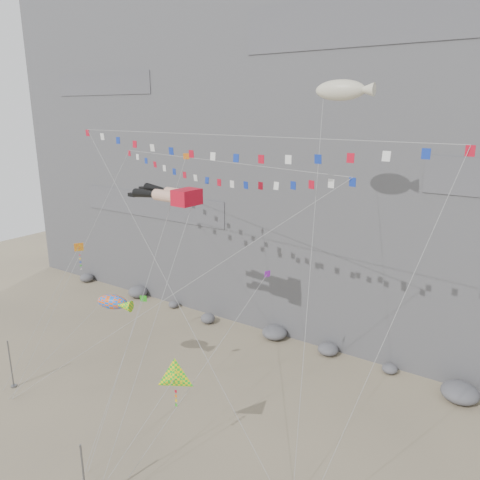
# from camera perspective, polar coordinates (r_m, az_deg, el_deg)

# --- Properties ---
(ground) EXTENTS (120.00, 120.00, 0.00)m
(ground) POSITION_cam_1_polar(r_m,az_deg,el_deg) (38.36, -9.50, -21.45)
(ground) COLOR gray
(ground) RESTS_ON ground
(cliff) EXTENTS (80.00, 28.00, 50.00)m
(cliff) POSITION_cam_1_polar(r_m,az_deg,el_deg) (58.03, 12.47, 17.20)
(cliff) COLOR slate
(cliff) RESTS_ON ground
(talus_boulders) EXTENTS (60.00, 3.00, 1.20)m
(talus_boulders) POSITION_cam_1_polar(r_m,az_deg,el_deg) (49.73, 4.23, -11.23)
(talus_boulders) COLOR slate
(talus_boulders) RESTS_ON ground
(anchor_pole_left) EXTENTS (0.12, 0.12, 4.38)m
(anchor_pole_left) POSITION_cam_1_polar(r_m,az_deg,el_deg) (45.39, -26.17, -13.42)
(anchor_pole_left) COLOR slate
(anchor_pole_left) RESTS_ON ground
(anchor_pole_center) EXTENTS (0.12, 0.12, 4.40)m
(anchor_pole_center) POSITION_cam_1_polar(r_m,az_deg,el_deg) (32.11, -18.52, -25.66)
(anchor_pole_center) COLOR slate
(anchor_pole_center) RESTS_ON ground
(legs_kite) EXTENTS (9.15, 14.63, 21.61)m
(legs_kite) POSITION_cam_1_polar(r_m,az_deg,el_deg) (36.02, -8.60, 5.47)
(legs_kite) COLOR red
(legs_kite) RESTS_ON ground
(flag_banner_upper) EXTENTS (25.66, 15.80, 25.57)m
(flag_banner_upper) POSITION_cam_1_polar(r_m,az_deg,el_deg) (37.73, -3.39, 9.61)
(flag_banner_upper) COLOR red
(flag_banner_upper) RESTS_ON ground
(flag_banner_lower) EXTENTS (30.64, 8.11, 24.52)m
(flag_banner_lower) POSITION_cam_1_polar(r_m,az_deg,el_deg) (32.21, -1.95, 12.61)
(flag_banner_lower) COLOR red
(flag_banner_lower) RESTS_ON ground
(harlequin_kite) EXTENTS (3.40, 7.95, 13.61)m
(harlequin_kite) POSITION_cam_1_polar(r_m,az_deg,el_deg) (43.20, -19.10, -0.90)
(harlequin_kite) COLOR red
(harlequin_kite) RESTS_ON ground
(fish_windsock) EXTENTS (7.37, 8.32, 11.51)m
(fish_windsock) POSITION_cam_1_polar(r_m,az_deg,el_deg) (40.99, -15.31, -7.30)
(fish_windsock) COLOR #FD570C
(fish_windsock) RESTS_ON ground
(delta_kite) EXTENTS (2.86, 7.89, 9.55)m
(delta_kite) POSITION_cam_1_polar(r_m,az_deg,el_deg) (31.46, -7.96, -16.33)
(delta_kite) COLOR yellow
(delta_kite) RESTS_ON ground
(blimp_windsock) EXTENTS (4.84, 11.04, 26.39)m
(blimp_windsock) POSITION_cam_1_polar(r_m,az_deg,el_deg) (33.58, 12.12, 17.34)
(blimp_windsock) COLOR beige
(blimp_windsock) RESTS_ON ground
(small_kite_a) EXTENTS (3.60, 14.97, 24.18)m
(small_kite_a) POSITION_cam_1_polar(r_m,az_deg,el_deg) (39.20, -6.83, 9.31)
(small_kite_a) COLOR orange
(small_kite_a) RESTS_ON ground
(small_kite_b) EXTENTS (4.10, 11.91, 16.38)m
(small_kite_b) POSITION_cam_1_polar(r_m,az_deg,el_deg) (34.41, 3.06, -4.60)
(small_kite_b) COLOR purple
(small_kite_b) RESTS_ON ground
(small_kite_c) EXTENTS (4.50, 10.86, 13.94)m
(small_kite_c) POSITION_cam_1_polar(r_m,az_deg,el_deg) (37.51, -11.79, -7.27)
(small_kite_c) COLOR green
(small_kite_c) RESTS_ON ground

